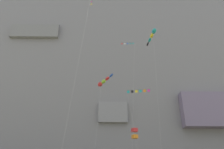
% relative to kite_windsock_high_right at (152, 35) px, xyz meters
% --- Properties ---
extents(cliff_face, '(180.00, 30.21, 69.68)m').
position_rel_kite_windsock_high_right_xyz_m(cliff_face, '(-8.70, 32.69, 1.19)').
color(cliff_face, gray).
rests_on(cliff_face, ground).
extents(kite_windsock_high_right, '(2.64, 10.01, 34.10)m').
position_rel_kite_windsock_high_right_xyz_m(kite_windsock_high_right, '(0.00, 0.00, 0.00)').
color(kite_windsock_high_right, teal).
rests_on(kite_windsock_high_right, ground).
extents(kite_banner_upper_right, '(3.44, 2.73, 33.65)m').
position_rel_kite_windsock_high_right_xyz_m(kite_banner_upper_right, '(-5.36, 2.70, -4.96)').
color(kite_banner_upper_right, black).
rests_on(kite_banner_upper_right, ground).
extents(kite_banner_mid_right, '(5.38, 2.08, 21.62)m').
position_rel_kite_windsock_high_right_xyz_m(kite_banner_mid_right, '(-3.36, 3.97, -12.94)').
color(kite_banner_mid_right, black).
rests_on(kite_banner_mid_right, ground).
extents(kite_windsock_low_right, '(3.91, 6.70, 23.19)m').
position_rel_kite_windsock_high_right_xyz_m(kite_windsock_low_right, '(-11.16, 1.95, -11.06)').
color(kite_windsock_low_right, red).
rests_on(kite_windsock_low_right, ground).
extents(kite_box_high_center, '(1.55, 6.11, 12.78)m').
position_rel_kite_windsock_high_right_xyz_m(kite_box_high_center, '(-4.74, 2.88, -21.86)').
color(kite_box_high_center, red).
rests_on(kite_box_high_center, ground).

